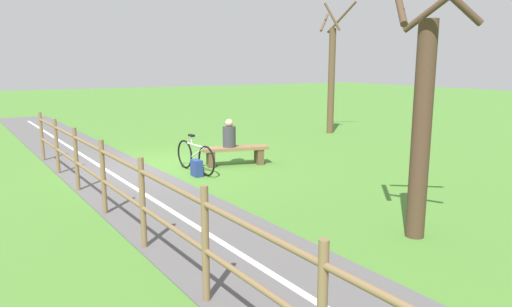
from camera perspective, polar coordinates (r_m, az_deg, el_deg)
name	(u,v)px	position (r m, az deg, el deg)	size (l,w,h in m)	color
ground_plane	(161,167)	(11.81, -11.51, -1.62)	(80.00, 80.00, 0.00)	#477A2D
paved_path	(182,218)	(7.85, -8.99, -7.85)	(2.15, 36.00, 0.02)	#565454
path_centre_line	(182,218)	(7.85, -8.99, -7.78)	(0.10, 32.00, 0.00)	silver
bench	(235,152)	(11.73, -2.57, 0.12)	(1.72, 0.81, 0.47)	brown
person_seated	(229,135)	(11.62, -3.30, 2.26)	(0.39, 0.39, 0.70)	#38383D
bicycle	(195,157)	(11.06, -7.45, -0.38)	(0.26, 1.72, 0.88)	black
backpack	(197,168)	(10.67, -7.23, -1.80)	(0.23, 0.31, 0.38)	navy
fence_roadside	(170,212)	(5.75, -10.52, -7.10)	(1.39, 16.25, 1.28)	brown
tree_far_right	(423,117)	(7.00, 19.72, 4.26)	(1.47, 1.47, 3.85)	#473323
tree_mid_field	(332,75)	(17.35, 9.24, 9.43)	(1.27, 1.20, 4.72)	brown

